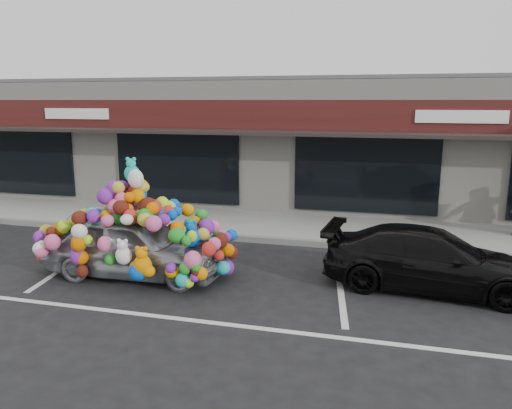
# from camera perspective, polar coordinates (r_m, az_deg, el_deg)

# --- Properties ---
(ground) EXTENTS (90.00, 90.00, 0.00)m
(ground) POSITION_cam_1_polar(r_m,az_deg,el_deg) (10.77, -5.74, -7.70)
(ground) COLOR black
(ground) RESTS_ON ground
(shop_building) EXTENTS (24.00, 7.20, 4.31)m
(shop_building) POSITION_cam_1_polar(r_m,az_deg,el_deg) (18.34, 3.45, 7.35)
(shop_building) COLOR beige
(shop_building) RESTS_ON ground
(sidewalk) EXTENTS (26.00, 3.00, 0.15)m
(sidewalk) POSITION_cam_1_polar(r_m,az_deg,el_deg) (14.40, -0.17, -2.30)
(sidewalk) COLOR gray
(sidewalk) RESTS_ON ground
(kerb) EXTENTS (26.00, 0.18, 0.16)m
(kerb) POSITION_cam_1_polar(r_m,az_deg,el_deg) (13.00, -1.89, -3.86)
(kerb) COLOR slate
(kerb) RESTS_ON ground
(parking_stripe_left) EXTENTS (0.73, 4.37, 0.01)m
(parking_stripe_left) POSITION_cam_1_polar(r_m,az_deg,el_deg) (12.37, -19.50, -5.71)
(parking_stripe_left) COLOR silver
(parking_stripe_left) RESTS_ON ground
(parking_stripe_mid) EXTENTS (0.73, 4.37, 0.01)m
(parking_stripe_mid) POSITION_cam_1_polar(r_m,az_deg,el_deg) (10.36, 9.50, -8.59)
(parking_stripe_mid) COLOR silver
(parking_stripe_mid) RESTS_ON ground
(lane_line) EXTENTS (14.00, 0.12, 0.01)m
(lane_line) POSITION_cam_1_polar(r_m,az_deg,el_deg) (8.19, 2.01, -14.13)
(lane_line) COLOR silver
(lane_line) RESTS_ON ground
(toy_car) EXTENTS (2.77, 4.10, 2.36)m
(toy_car) POSITION_cam_1_polar(r_m,az_deg,el_deg) (10.59, -13.62, -3.78)
(toy_car) COLOR #95999E
(toy_car) RESTS_ON ground
(black_sedan) EXTENTS (2.03, 4.20, 1.18)m
(black_sedan) POSITION_cam_1_polar(r_m,az_deg,el_deg) (10.20, 19.32, -5.96)
(black_sedan) COLOR black
(black_sedan) RESTS_ON ground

